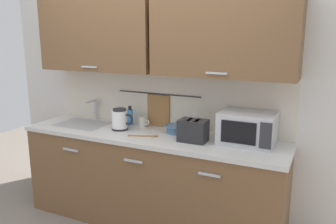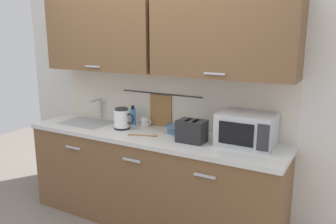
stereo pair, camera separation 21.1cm
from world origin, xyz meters
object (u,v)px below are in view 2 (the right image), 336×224
(dish_soap_bottle, at_px, (133,116))
(toaster, at_px, (192,131))
(microwave, at_px, (247,129))
(electric_kettle, at_px, (122,119))
(mixing_bowl, at_px, (176,129))
(wooden_spoon, at_px, (146,135))
(mug_near_sink, at_px, (145,122))

(dish_soap_bottle, bearing_deg, toaster, -16.67)
(microwave, bearing_deg, electric_kettle, -175.25)
(mixing_bowl, distance_m, toaster, 0.30)
(wooden_spoon, bearing_deg, microwave, 12.74)
(toaster, bearing_deg, dish_soap_bottle, 163.33)
(microwave, bearing_deg, mug_near_sink, 175.20)
(mug_near_sink, bearing_deg, mixing_bowl, -9.80)
(microwave, distance_m, mug_near_sink, 1.07)
(toaster, bearing_deg, wooden_spoon, -172.85)
(electric_kettle, distance_m, wooden_spoon, 0.37)
(mixing_bowl, bearing_deg, electric_kettle, -167.06)
(wooden_spoon, bearing_deg, toaster, 7.15)
(electric_kettle, bearing_deg, toaster, -3.08)
(toaster, xyz_separation_m, wooden_spoon, (-0.43, -0.05, -0.09))
(electric_kettle, bearing_deg, mixing_bowl, 12.94)
(electric_kettle, xyz_separation_m, mug_near_sink, (0.14, 0.19, -0.05))
(microwave, xyz_separation_m, electric_kettle, (-1.21, -0.10, -0.03))
(mixing_bowl, distance_m, wooden_spoon, 0.29)
(dish_soap_bottle, relative_size, toaster, 0.77)
(mug_near_sink, bearing_deg, wooden_spoon, -54.81)
(microwave, xyz_separation_m, mixing_bowl, (-0.68, 0.02, -0.09))
(microwave, height_order, mug_near_sink, microwave)
(dish_soap_bottle, relative_size, wooden_spoon, 0.73)
(mug_near_sink, relative_size, mixing_bowl, 0.56)
(electric_kettle, bearing_deg, wooden_spoon, -15.65)
(mixing_bowl, bearing_deg, wooden_spoon, -131.17)
(electric_kettle, height_order, dish_soap_bottle, electric_kettle)
(microwave, relative_size, wooden_spoon, 1.72)
(toaster, relative_size, wooden_spoon, 0.96)
(toaster, bearing_deg, mixing_bowl, 145.80)
(microwave, relative_size, electric_kettle, 2.03)
(dish_soap_bottle, xyz_separation_m, mug_near_sink, (0.15, -0.00, -0.04))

